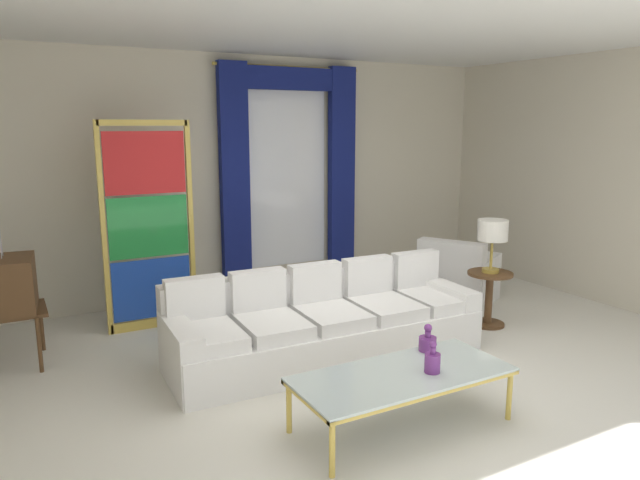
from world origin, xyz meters
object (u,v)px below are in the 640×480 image
at_px(armchair_white, 457,279).
at_px(stained_glass_divider, 149,231).
at_px(table_lamp_brass, 493,233).
at_px(bottle_crystal_tall, 432,361).
at_px(couch_white_long, 323,325).
at_px(round_side_table, 489,294).
at_px(peacock_figurine, 196,311).
at_px(bottle_blue_decanter, 428,342).
at_px(vintage_tv, 5,288).
at_px(coffee_table, 402,377).

distance_m(armchair_white, stained_glass_divider, 3.69).
xyz_separation_m(armchair_white, table_lamp_brass, (-0.30, -0.84, 0.74)).
bearing_deg(bottle_crystal_tall, table_lamp_brass, 35.84).
relative_size(couch_white_long, round_side_table, 4.96).
height_order(peacock_figurine, round_side_table, round_side_table).
xyz_separation_m(bottle_blue_decanter, vintage_tv, (-2.86, 2.35, 0.25)).
bearing_deg(armchair_white, couch_white_long, -162.53).
relative_size(coffee_table, bottle_crystal_tall, 6.72).
height_order(bottle_crystal_tall, peacock_figurine, bottle_crystal_tall).
bearing_deg(round_side_table, bottle_blue_decanter, -148.15).
bearing_deg(bottle_blue_decanter, stained_glass_divider, 118.58).
distance_m(coffee_table, armchair_white, 3.25).
xyz_separation_m(couch_white_long, bottle_blue_decanter, (0.28, -1.18, 0.18)).
bearing_deg(bottle_crystal_tall, bottle_blue_decanter, 55.77).
bearing_deg(round_side_table, table_lamp_brass, 0.00).
bearing_deg(armchair_white, table_lamp_brass, -109.86).
xyz_separation_m(stained_glass_divider, round_side_table, (3.21, -1.69, -0.70)).
xyz_separation_m(couch_white_long, coffee_table, (-0.14, -1.42, 0.07)).
relative_size(couch_white_long, table_lamp_brass, 5.18).
xyz_separation_m(couch_white_long, round_side_table, (1.99, -0.12, 0.05)).
relative_size(coffee_table, table_lamp_brass, 2.79).
relative_size(couch_white_long, stained_glass_divider, 1.34).
height_order(coffee_table, armchair_white, armchair_white).
height_order(couch_white_long, table_lamp_brass, table_lamp_brass).
distance_m(couch_white_long, peacock_figurine, 1.50).
bearing_deg(vintage_tv, armchair_white, -5.23).
bearing_deg(couch_white_long, coffee_table, -95.62).
bearing_deg(couch_white_long, bottle_crystal_tall, -88.03).
relative_size(coffee_table, bottle_blue_decanter, 7.29).
bearing_deg(bottle_blue_decanter, armchair_white, 43.36).
height_order(coffee_table, stained_glass_divider, stained_glass_divider).
bearing_deg(table_lamp_brass, armchair_white, 70.14).
bearing_deg(vintage_tv, bottle_blue_decanter, -39.32).
height_order(vintage_tv, armchair_white, vintage_tv).
bearing_deg(table_lamp_brass, round_side_table, 0.00).
xyz_separation_m(armchair_white, round_side_table, (-0.30, -0.84, 0.07)).
distance_m(couch_white_long, bottle_crystal_tall, 1.53).
bearing_deg(couch_white_long, vintage_tv, 155.64).
distance_m(round_side_table, table_lamp_brass, 0.67).
bearing_deg(bottle_crystal_tall, vintage_tv, 134.44).
distance_m(bottle_blue_decanter, round_side_table, 2.02).
xyz_separation_m(bottle_blue_decanter, bottle_crystal_tall, (-0.23, -0.34, 0.01)).
relative_size(peacock_figurine, round_side_table, 1.01).
relative_size(bottle_crystal_tall, peacock_figurine, 0.39).
relative_size(bottle_crystal_tall, vintage_tv, 0.18).
bearing_deg(armchair_white, peacock_figurine, 170.82).
height_order(armchair_white, table_lamp_brass, table_lamp_brass).
bearing_deg(couch_white_long, round_side_table, -3.33).
bearing_deg(bottle_crystal_tall, coffee_table, 154.02).
height_order(coffee_table, bottle_crystal_tall, bottle_crystal_tall).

